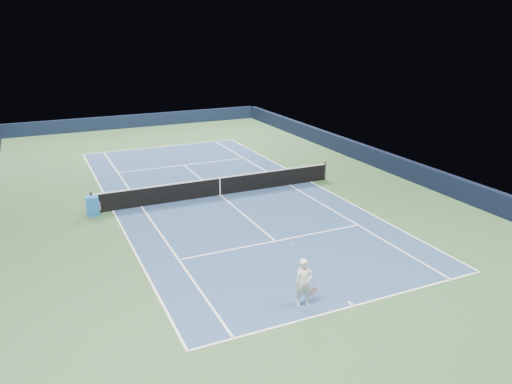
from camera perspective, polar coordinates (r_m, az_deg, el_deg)
name	(u,v)px	position (r m, az deg, el deg)	size (l,w,h in m)	color
ground	(220,195)	(26.12, -4.13, -0.36)	(40.00, 40.00, 0.00)	#2E502B
wall_far	(138,121)	(44.54, -13.35, 7.92)	(22.00, 0.35, 1.10)	black
wall_right	(387,162)	(31.25, 14.77, 3.33)	(0.35, 40.00, 1.10)	black
court_surface	(220,195)	(26.12, -4.13, -0.35)	(10.97, 23.77, 0.01)	navy
baseline_far	(162,147)	(37.06, -10.71, 5.13)	(10.97, 0.08, 0.00)	white
baseline_near	(354,306)	(16.53, 11.08, -12.66)	(10.97, 0.08, 0.00)	white
sideline_doubles_right	(311,182)	(28.40, 6.27, 1.18)	(0.08, 23.77, 0.00)	white
sideline_doubles_left	(113,211)	(24.85, -16.03, -2.06)	(0.08, 23.77, 0.00)	white
sideline_singles_right	(289,185)	(27.74, 3.84, 0.82)	(0.08, 23.77, 0.00)	white
sideline_singles_left	(142,206)	(25.06, -12.95, -1.62)	(0.08, 23.77, 0.00)	white
service_line_far	(184,165)	(31.92, -8.22, 3.07)	(8.23, 0.08, 0.00)	white
service_line_near	(275,241)	(20.66, 2.24, -5.62)	(8.23, 0.08, 0.00)	white
center_service_line	(220,195)	(26.11, -4.13, -0.34)	(0.08, 12.80, 0.00)	white
center_mark_far	(162,147)	(36.91, -10.65, 5.08)	(0.08, 0.30, 0.00)	white
center_mark_near	(351,304)	(16.63, 10.78, -12.43)	(0.08, 0.30, 0.00)	white
tennis_net	(220,186)	(25.96, -4.15, 0.69)	(12.90, 0.10, 1.07)	black
sponsor_cube	(93,206)	(24.42, -18.15, -1.50)	(0.63, 0.58, 0.93)	#1C5DAD
tennis_player	(304,283)	(15.96, 5.53, -10.31)	(0.79, 1.28, 1.72)	white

